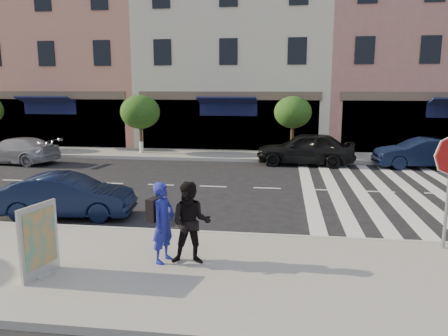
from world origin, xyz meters
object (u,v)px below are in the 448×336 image
poster_board (39,242)px  car_near_mid (67,196)px  photographer (163,222)px  car_far_mid (305,149)px  car_far_left (15,151)px  walker (191,223)px  car_far_right (421,153)px

poster_board → car_near_mid: size_ratio=0.38×
photographer → car_far_mid: bearing=2.0°
photographer → car_near_mid: photographer is taller
poster_board → car_far_left: 14.60m
car_near_mid → car_far_left: car_far_left is taller
poster_board → walker: bearing=34.4°
poster_board → car_far_left: (-8.29, 12.02, -0.21)m
car_far_left → car_near_mid: bearing=47.5°
photographer → car_far_mid: 12.98m
photographer → car_far_mid: (3.42, 12.52, -0.20)m
car_far_mid → car_far_right: bearing=90.6°
car_near_mid → car_far_right: size_ratio=0.91×
walker → poster_board: 2.86m
poster_board → car_near_mid: bearing=125.1°
car_far_mid → walker: bearing=-11.4°
photographer → car_near_mid: bearing=67.2°
photographer → poster_board: photographer is taller
poster_board → photographer: bearing=39.6°
photographer → poster_board: bearing=132.9°
walker → poster_board: (-2.68, -0.99, -0.16)m
car_near_mid → car_far_left: 10.37m
photographer → car_far_left: 15.15m
poster_board → car_far_mid: (5.53, 13.52, -0.05)m
car_far_right → car_far_left: bearing=-91.1°
car_far_mid → poster_board: bearing=-20.9°
walker → car_far_right: size_ratio=0.41×
car_near_mid → car_far_left: bearing=33.8°
walker → car_near_mid: bearing=136.6°
walker → car_far_left: bearing=127.7°
car_near_mid → car_far_right: (12.31, 9.34, 0.06)m
walker → car_far_right: (8.04, 12.46, -0.32)m
car_far_left → car_far_mid: 13.89m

